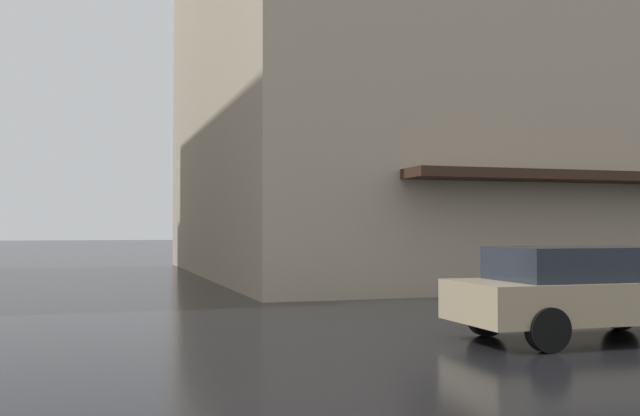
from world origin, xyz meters
TOP-DOWN VIEW (x-y plane):
  - haussmann_block_corner at (22.04, -19.68)m, footprint 20.28×22.71m
  - car_champagne at (5.50, -11.73)m, footprint 1.85×4.10m

SIDE VIEW (x-z plane):
  - car_champagne at x=5.50m, z-range 0.05..1.46m
  - haussmann_block_corner at x=22.04m, z-range -0.21..19.62m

